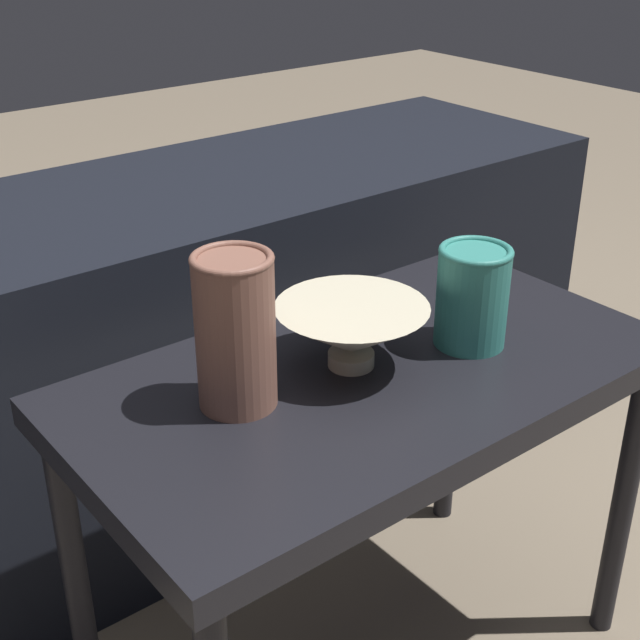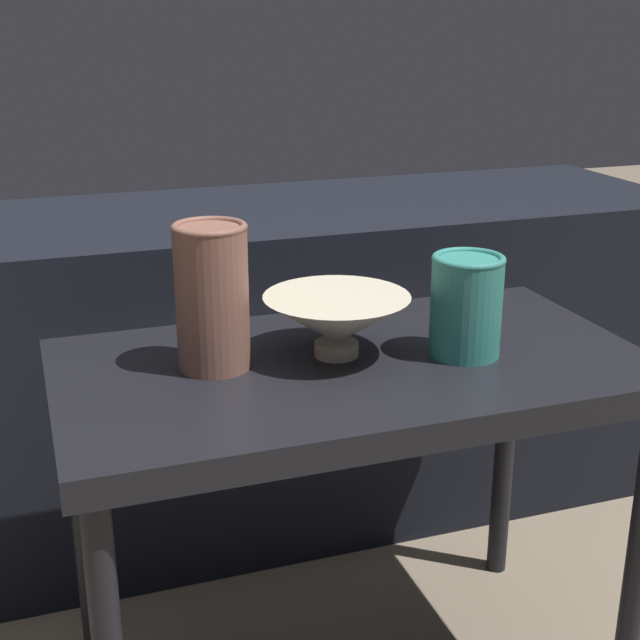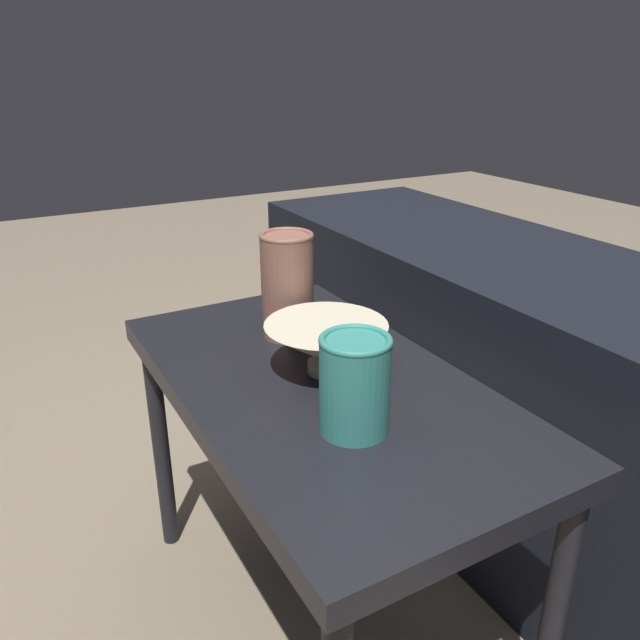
% 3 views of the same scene
% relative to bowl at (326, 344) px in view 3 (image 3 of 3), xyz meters
% --- Properties ---
extents(ground_plane, '(8.00, 8.00, 0.00)m').
position_rel_bowl_xyz_m(ground_plane, '(0.02, -0.02, -0.61)').
color(ground_plane, '#7F705B').
extents(table, '(0.82, 0.45, 0.55)m').
position_rel_bowl_xyz_m(table, '(0.02, -0.02, -0.12)').
color(table, black).
rests_on(table, ground_plane).
extents(couch_backdrop, '(1.79, 0.50, 0.65)m').
position_rel_bowl_xyz_m(couch_backdrop, '(0.02, 0.55, -0.28)').
color(couch_backdrop, black).
rests_on(couch_backdrop, ground_plane).
extents(bowl, '(0.21, 0.21, 0.09)m').
position_rel_bowl_xyz_m(bowl, '(0.00, 0.00, 0.00)').
color(bowl, beige).
rests_on(bowl, table).
extents(vase_textured_left, '(0.10, 0.10, 0.20)m').
position_rel_bowl_xyz_m(vase_textured_left, '(-0.17, 0.02, 0.05)').
color(vase_textured_left, brown).
rests_on(vase_textured_left, table).
extents(vase_colorful_right, '(0.10, 0.10, 0.14)m').
position_rel_bowl_xyz_m(vase_colorful_right, '(0.17, -0.05, 0.02)').
color(vase_colorful_right, teal).
rests_on(vase_colorful_right, table).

